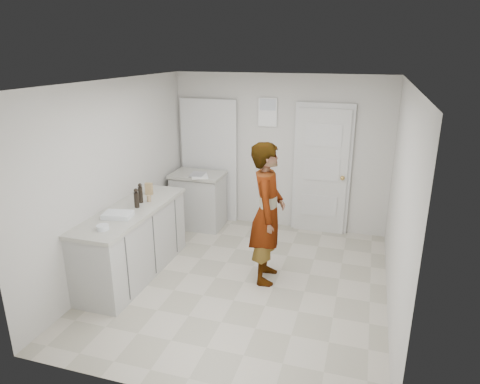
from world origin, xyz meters
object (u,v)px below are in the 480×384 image
(baking_dish, at_px, (118,215))
(person, at_px, (267,213))
(cake_mix_box, at_px, (149,189))
(egg_bowl, at_px, (103,227))
(oil_cruet_a, at_px, (136,198))
(oil_cruet_b, at_px, (140,193))
(spice_jar, at_px, (149,199))

(baking_dish, bearing_deg, person, 22.52)
(cake_mix_box, distance_m, egg_bowl, 1.25)
(oil_cruet_a, height_order, oil_cruet_b, oil_cruet_b)
(person, relative_size, oil_cruet_a, 7.08)
(cake_mix_box, distance_m, baking_dish, 0.87)
(cake_mix_box, xyz_separation_m, oil_cruet_a, (0.10, -0.50, 0.04))
(cake_mix_box, relative_size, oil_cruet_a, 0.65)
(oil_cruet_a, bearing_deg, baking_dish, -97.51)
(person, bearing_deg, oil_cruet_a, 94.46)
(person, height_order, baking_dish, person)
(person, xyz_separation_m, cake_mix_box, (-1.73, 0.17, 0.10))
(spice_jar, distance_m, egg_bowl, 0.99)
(baking_dish, bearing_deg, cake_mix_box, 93.27)
(baking_dish, bearing_deg, oil_cruet_b, 89.40)
(spice_jar, relative_size, baking_dish, 0.22)
(cake_mix_box, xyz_separation_m, spice_jar, (0.14, -0.26, -0.04))
(oil_cruet_b, height_order, baking_dish, oil_cruet_b)
(person, height_order, spice_jar, person)
(person, relative_size, egg_bowl, 12.97)
(oil_cruet_b, relative_size, baking_dish, 0.71)
(spice_jar, height_order, oil_cruet_a, oil_cruet_a)
(baking_dish, height_order, egg_bowl, baking_dish)
(oil_cruet_b, relative_size, egg_bowl, 1.91)
(spice_jar, bearing_deg, person, 3.08)
(cake_mix_box, height_order, oil_cruet_a, oil_cruet_a)
(cake_mix_box, height_order, oil_cruet_b, oil_cruet_b)
(spice_jar, xyz_separation_m, oil_cruet_b, (-0.08, -0.07, 0.09))
(person, distance_m, spice_jar, 1.60)
(person, xyz_separation_m, egg_bowl, (-1.64, -1.08, 0.05))
(oil_cruet_a, xyz_separation_m, baking_dish, (-0.05, -0.37, -0.09))
(person, height_order, cake_mix_box, person)
(person, distance_m, baking_dish, 1.82)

